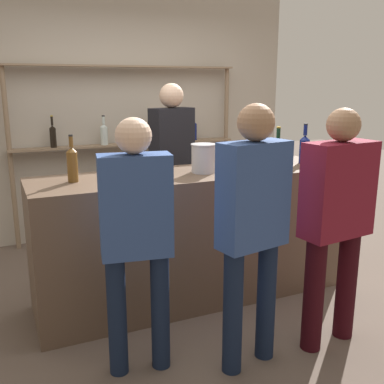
# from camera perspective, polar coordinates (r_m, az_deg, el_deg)

# --- Properties ---
(ground_plane) EXTENTS (16.00, 16.00, 0.00)m
(ground_plane) POSITION_cam_1_polar(r_m,az_deg,el_deg) (3.84, -0.00, -12.97)
(ground_plane) COLOR brown
(bar_counter) EXTENTS (2.48, 0.69, 1.04)m
(bar_counter) POSITION_cam_1_polar(r_m,az_deg,el_deg) (3.64, -0.00, -5.60)
(bar_counter) COLOR brown
(bar_counter) RESTS_ON ground_plane
(back_wall) EXTENTS (4.08, 0.12, 2.80)m
(back_wall) POSITION_cam_1_polar(r_m,az_deg,el_deg) (5.28, -8.78, 10.03)
(back_wall) COLOR #B2A899
(back_wall) RESTS_ON ground_plane
(back_shelf) EXTENTS (2.55, 0.18, 1.91)m
(back_shelf) POSITION_cam_1_polar(r_m,az_deg,el_deg) (5.11, -8.16, 8.57)
(back_shelf) COLOR #897056
(back_shelf) RESTS_ON ground_plane
(counter_bottle_0) EXTENTS (0.07, 0.07, 0.33)m
(counter_bottle_0) POSITION_cam_1_polar(r_m,az_deg,el_deg) (3.25, -14.96, 3.52)
(counter_bottle_0) COLOR brown
(counter_bottle_0) RESTS_ON bar_counter
(counter_bottle_1) EXTENTS (0.09, 0.09, 0.34)m
(counter_bottle_1) POSITION_cam_1_polar(r_m,az_deg,el_deg) (4.00, 14.08, 5.41)
(counter_bottle_1) COLOR #0F1956
(counter_bottle_1) RESTS_ON bar_counter
(counter_bottle_2) EXTENTS (0.08, 0.08, 0.35)m
(counter_bottle_2) POSITION_cam_1_polar(r_m,az_deg,el_deg) (3.57, 10.80, 4.66)
(counter_bottle_2) COLOR black
(counter_bottle_2) RESTS_ON bar_counter
(wine_glass) EXTENTS (0.08, 0.08, 0.16)m
(wine_glass) POSITION_cam_1_polar(r_m,az_deg,el_deg) (3.98, 9.60, 5.39)
(wine_glass) COLOR silver
(wine_glass) RESTS_ON bar_counter
(ice_bucket) EXTENTS (0.20, 0.20, 0.22)m
(ice_bucket) POSITION_cam_1_polar(r_m,az_deg,el_deg) (3.48, 1.48, 4.31)
(ice_bucket) COLOR #B2B2B7
(ice_bucket) RESTS_ON bar_counter
(customer_center) EXTENTS (0.45, 0.26, 1.62)m
(customer_center) POSITION_cam_1_polar(r_m,az_deg,el_deg) (2.65, 7.73, -3.41)
(customer_center) COLOR #121C33
(customer_center) RESTS_ON ground_plane
(customer_right) EXTENTS (0.50, 0.26, 1.58)m
(customer_right) POSITION_cam_1_polar(r_m,az_deg,el_deg) (3.01, 17.87, -2.61)
(customer_right) COLOR black
(customer_right) RESTS_ON ground_plane
(server_behind_counter) EXTENTS (0.45, 0.29, 1.72)m
(server_behind_counter) POSITION_cam_1_polar(r_m,az_deg,el_deg) (4.32, -2.54, 4.36)
(server_behind_counter) COLOR black
(server_behind_counter) RESTS_ON ground_plane
(customer_left) EXTENTS (0.43, 0.25, 1.55)m
(customer_left) POSITION_cam_1_polar(r_m,az_deg,el_deg) (2.60, -7.08, -4.71)
(customer_left) COLOR #121C33
(customer_left) RESTS_ON ground_plane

